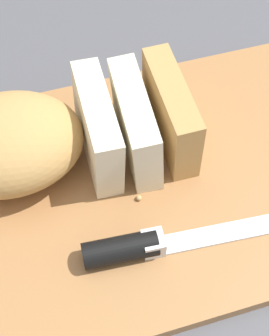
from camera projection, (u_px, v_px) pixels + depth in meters
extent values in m
plane|color=#4C4C51|center=(134.00, 193.00, 0.52)|extent=(3.00, 3.00, 0.00)
cube|color=#9E6B3D|center=(134.00, 189.00, 0.51)|extent=(0.47, 0.32, 0.02)
ellipsoid|color=tan|center=(8.00, 144.00, 0.48)|extent=(0.15, 0.12, 0.08)
cube|color=beige|center=(97.00, 128.00, 0.49)|extent=(0.03, 0.12, 0.08)
cube|color=beige|center=(136.00, 124.00, 0.50)|extent=(0.03, 0.12, 0.08)
cube|color=tan|center=(171.00, 113.00, 0.51)|extent=(0.03, 0.12, 0.08)
cube|color=silver|center=(251.00, 228.00, 0.48)|extent=(0.19, 0.02, 0.00)
cylinder|color=black|center=(120.00, 249.00, 0.45)|extent=(0.07, 0.03, 0.03)
cube|color=silver|center=(157.00, 242.00, 0.46)|extent=(0.02, 0.02, 0.02)
sphere|color=tan|center=(50.00, 158.00, 0.52)|extent=(0.01, 0.01, 0.01)
sphere|color=tan|center=(135.00, 199.00, 0.49)|extent=(0.01, 0.01, 0.01)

